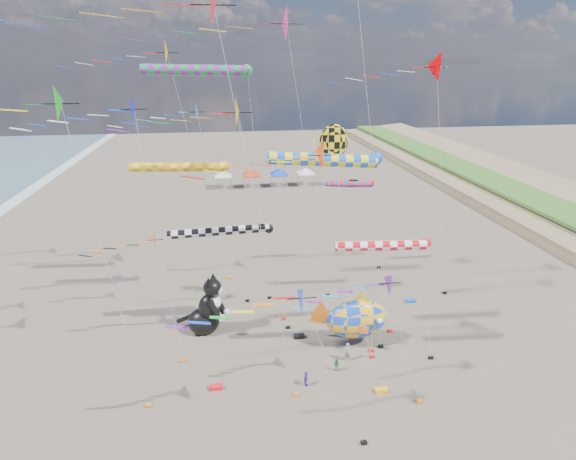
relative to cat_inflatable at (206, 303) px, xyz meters
The scene contains 31 objects.
ground 16.25m from the cat_inflatable, 60.55° to the right, with size 260.00×260.00×0.00m, color brown.
delta_kite_0 16.12m from the cat_inflatable, 66.70° to the right, with size 9.20×1.78×10.55m.
delta_kite_1 7.28m from the cat_inflatable, 146.66° to the left, with size 10.04×1.58×7.82m.
delta_kite_2 22.65m from the cat_inflatable, 37.52° to the left, with size 16.71×2.94×25.80m.
delta_kite_3 16.47m from the cat_inflatable, 33.28° to the right, with size 11.43×2.22×17.16m.
delta_kite_4 16.96m from the cat_inflatable, 143.31° to the right, with size 9.44×1.87×19.64m.
delta_kite_5 26.27m from the cat_inflatable, ahead, with size 12.01×2.55×22.44m.
delta_kite_6 15.40m from the cat_inflatable, 14.16° to the left, with size 11.32×2.48×19.19m.
delta_kite_7 19.87m from the cat_inflatable, 129.91° to the right, with size 10.26×2.11×20.59m.
delta_kite_8 16.38m from the cat_inflatable, 43.92° to the right, with size 7.88×1.65×9.45m.
delta_kite_9 22.91m from the cat_inflatable, 90.32° to the right, with size 15.95×2.45×25.38m.
delta_kite_10 17.18m from the cat_inflatable, 102.35° to the left, with size 10.45×1.87×18.13m.
delta_kite_12 21.80m from the cat_inflatable, 106.77° to the left, with size 12.09×2.26×23.41m.
windsock_0 19.19m from the cat_inflatable, 33.51° to the left, with size 6.54×0.61×10.06m.
windsock_1 11.50m from the cat_inflatable, 106.97° to the left, with size 9.54×0.80×13.62m.
windsock_2 18.72m from the cat_inflatable, 83.05° to the left, with size 9.97×0.91×21.30m.
windsock_3 15.87m from the cat_inflatable, 26.30° to the right, with size 8.07×0.73×10.11m.
windsock_4 16.09m from the cat_inflatable, 25.68° to the right, with size 9.12×0.92×15.82m.
windsock_5 6.76m from the cat_inflatable, 17.60° to the right, with size 9.44×0.74×9.61m.
angelfish_kite 16.48m from the cat_inflatable, ahead, with size 3.74×3.02×17.13m.
cat_inflatable is the anchor object (origin of this frame).
fish_inflatable 12.35m from the cat_inflatable, 17.88° to the right, with size 6.71×3.50×5.03m.
person_adult 12.19m from the cat_inflatable, 27.79° to the right, with size 0.56×0.37×1.53m, color gray.
child_green 11.86m from the cat_inflatable, 35.20° to the right, with size 0.49×0.38×1.02m, color #21763D.
child_blue 10.78m from the cat_inflatable, 48.58° to the right, with size 0.69×0.29×1.17m, color #3A2FB9.
kite_bag_0 7.84m from the cat_inflatable, 84.46° to the right, with size 0.90×0.44×0.30m, color red.
kite_bag_1 15.46m from the cat_inflatable, 37.83° to the right, with size 0.90×0.44×0.30m, color #FFAB15.
kite_bag_2 19.34m from the cat_inflatable, ahead, with size 0.90×0.44×0.30m, color blue.
kite_bag_3 8.18m from the cat_inflatable, 15.51° to the right, with size 0.90×0.44×0.30m, color black.
tent_row 46.99m from the cat_inflatable, 78.49° to the left, with size 19.20×4.20×3.80m.
parked_car 51.10m from the cat_inflatable, 59.62° to the left, with size 1.55×3.86×1.32m, color #26262D.
Camera 1 is at (-5.87, -19.36, 21.50)m, focal length 28.00 mm.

